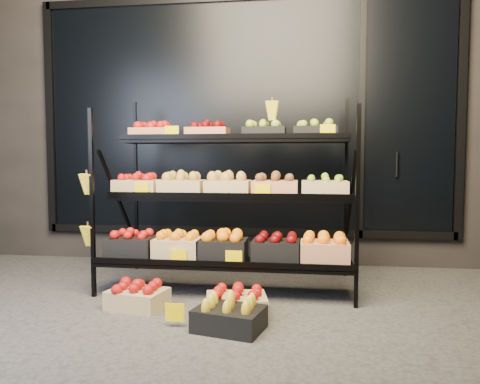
# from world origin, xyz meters

# --- Properties ---
(ground) EXTENTS (24.00, 24.00, 0.00)m
(ground) POSITION_xyz_m (0.00, 0.00, 0.00)
(ground) COLOR #514F4C
(ground) RESTS_ON ground
(building) EXTENTS (6.00, 2.08, 3.50)m
(building) POSITION_xyz_m (0.00, 2.59, 1.75)
(building) COLOR #2D2826
(building) RESTS_ON ground
(display_rack) EXTENTS (2.18, 1.02, 1.73)m
(display_rack) POSITION_xyz_m (-0.01, 0.60, 0.79)
(display_rack) COLOR black
(display_rack) RESTS_ON ground
(tag_floor_a) EXTENTS (0.13, 0.01, 0.12)m
(tag_floor_a) POSITION_xyz_m (-0.19, -0.40, 0.06)
(tag_floor_a) COLOR #F7CE00
(tag_floor_a) RESTS_ON ground
(floor_crate_left) EXTENTS (0.46, 0.38, 0.20)m
(floor_crate_left) POSITION_xyz_m (-0.58, -0.05, 0.10)
(floor_crate_left) COLOR tan
(floor_crate_left) RESTS_ON ground
(floor_crate_midleft) EXTENTS (0.49, 0.40, 0.21)m
(floor_crate_midleft) POSITION_xyz_m (0.17, -0.40, 0.10)
(floor_crate_midleft) COLOR black
(floor_crate_midleft) RESTS_ON ground
(floor_crate_midright) EXTENTS (0.47, 0.39, 0.21)m
(floor_crate_midright) POSITION_xyz_m (0.17, -0.11, 0.10)
(floor_crate_midright) COLOR tan
(floor_crate_midright) RESTS_ON ground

